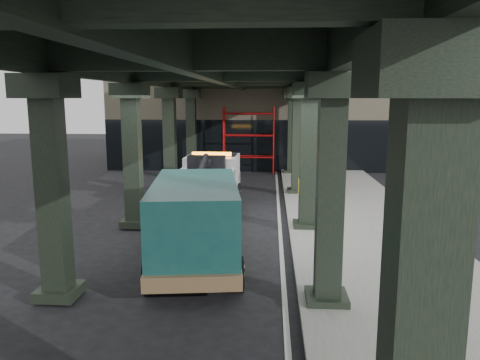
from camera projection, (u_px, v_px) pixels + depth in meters
The scene contains 8 objects.
ground at pixel (226, 247), 14.34m from camera, with size 90.00×90.00×0.00m, color black.
sidewalk at pixel (362, 229), 16.00m from camera, with size 5.00×40.00×0.15m, color gray.
lane_stripe at pixel (280, 230), 16.19m from camera, with size 0.12×38.00×0.01m, color silver.
viaduct at pixel (219, 69), 15.39m from camera, with size 7.40×32.00×6.40m.
building at pixel (281, 105), 33.17m from camera, with size 22.00×10.00×8.00m, color #C6B793.
scaffolding at pixel (249, 138), 28.37m from camera, with size 3.08×0.88×4.00m.
tow_truck at pixel (206, 187), 17.69m from camera, with size 2.41×7.54×2.45m.
towed_van at pixel (196, 220), 12.59m from camera, with size 2.95×6.06×2.37m.
Camera 1 is at (1.35, -13.71, 4.50)m, focal length 35.00 mm.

